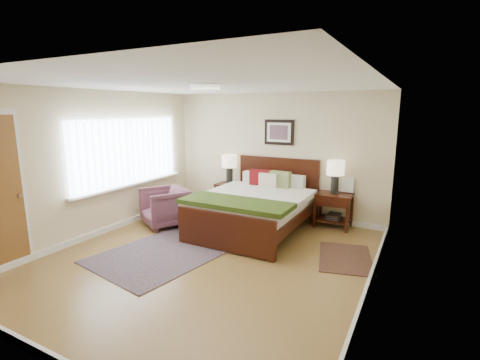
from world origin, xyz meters
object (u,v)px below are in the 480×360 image
Objects in this scene: lamp_left at (229,164)px; lamp_right at (336,171)px; bed at (255,201)px; nightstand_left at (229,189)px; armchair at (165,207)px; rug_persian at (167,252)px; nightstand_right at (333,207)px.

lamp_right is (2.23, 0.00, 0.03)m from lamp_left.
lamp_right is at bearing 35.75° from bed.
lamp_left is at bearing 140.06° from bed.
lamp_left is 1.00× the size of lamp_right.
nightstand_left is 0.78× the size of armchair.
lamp_left is at bearing 180.00° from lamp_right.
nightstand_left is 2.30m from lamp_right.
armchair is at bearing -161.94° from bed.
rug_persian is (0.24, -2.37, -0.48)m from nightstand_left.
nightstand_right is 1.06× the size of lamp_left.
nightstand_left is 1.00× the size of lamp_left.
lamp_right reaches higher than armchair.
lamp_left is (-1.03, 0.86, 0.49)m from bed.
nightstand_left is 1.00× the size of lamp_right.
armchair is (-1.64, -0.53, -0.19)m from bed.
lamp_left is 2.23m from lamp_right.
nightstand_left is 0.55m from lamp_left.
armchair is 1.36m from rug_persian.
bed reaches higher than nightstand_left.
rug_persian is (-1.98, -2.38, -0.39)m from nightstand_right.
nightstand_left is 0.29× the size of rug_persian.
bed is 3.62× the size of nightstand_left.
lamp_right is at bearing 0.00° from lamp_left.
nightstand_left is at bearing -179.83° from nightstand_right.
nightstand_right is 0.30× the size of rug_persian.
lamp_right reaches higher than nightstand_right.
bed is 1.73m from armchair.
bed is at bearing -39.94° from lamp_left.
bed is at bearing -144.25° from lamp_right.
lamp_right is 3.28m from rug_persian.
lamp_left reaches higher than armchair.
rug_persian is (-1.98, -2.39, -1.06)m from lamp_right.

